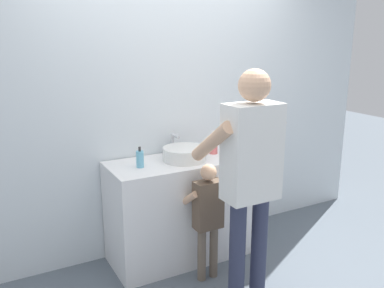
{
  "coord_description": "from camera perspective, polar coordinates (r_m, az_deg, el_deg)",
  "views": [
    {
      "loc": [
        -1.5,
        -2.63,
        1.87
      ],
      "look_at": [
        0.0,
        0.15,
        1.04
      ],
      "focal_mm": 38.72,
      "sensor_mm": 36.0,
      "label": 1
    }
  ],
  "objects": [
    {
      "name": "ground_plane",
      "position": [
        3.56,
        1.2,
        -17.05
      ],
      "size": [
        14.0,
        14.0,
        0.0
      ],
      "primitive_type": "plane",
      "color": "slate"
    },
    {
      "name": "back_wall",
      "position": [
        3.62,
        -3.57,
        6.37
      ],
      "size": [
        4.4,
        0.08,
        2.7
      ],
      "color": "silver",
      "rests_on": "ground"
    },
    {
      "name": "vanity_cabinet",
      "position": [
        3.59,
        -1.15,
        -8.87
      ],
      "size": [
        1.26,
        0.54,
        0.87
      ],
      "primitive_type": "cube",
      "color": "white",
      "rests_on": "ground"
    },
    {
      "name": "sink_basin",
      "position": [
        3.4,
        -1.04,
        -1.34
      ],
      "size": [
        0.36,
        0.36,
        0.11
      ],
      "color": "silver",
      "rests_on": "vanity_cabinet"
    },
    {
      "name": "faucet",
      "position": [
        3.58,
        -2.63,
        -0.12
      ],
      "size": [
        0.18,
        0.14,
        0.18
      ],
      "color": "#B7BABF",
      "rests_on": "vanity_cabinet"
    },
    {
      "name": "toothbrush_cup",
      "position": [
        3.61,
        2.98,
        -0.49
      ],
      "size": [
        0.07,
        0.07,
        0.21
      ],
      "color": "#D86666",
      "rests_on": "vanity_cabinet"
    },
    {
      "name": "soap_bottle",
      "position": [
        3.25,
        -7.18,
        -2.05
      ],
      "size": [
        0.06,
        0.06,
        0.17
      ],
      "color": "#66B2D1",
      "rests_on": "vanity_cabinet"
    },
    {
      "name": "child_toddler",
      "position": [
        3.22,
        2.16,
        -9.26
      ],
      "size": [
        0.29,
        0.29,
        0.95
      ],
      "color": "#6B5B4C",
      "rests_on": "ground"
    },
    {
      "name": "adult_parent",
      "position": [
        2.88,
        7.99,
        -3.05
      ],
      "size": [
        0.52,
        0.55,
        1.67
      ],
      "color": "#2D334C",
      "rests_on": "ground"
    }
  ]
}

